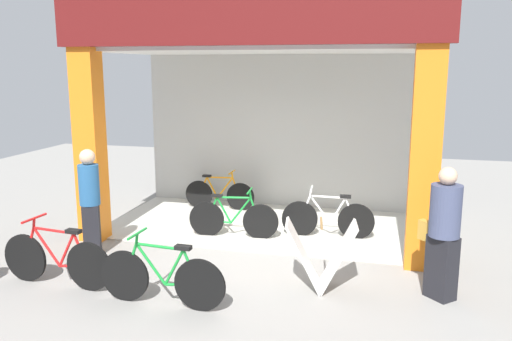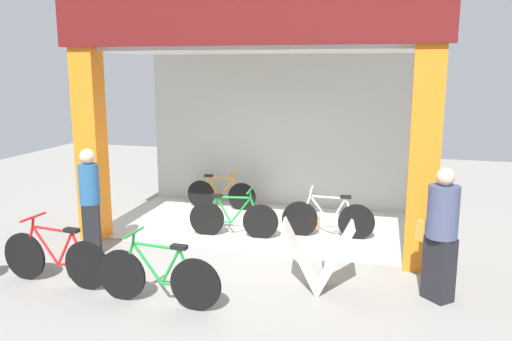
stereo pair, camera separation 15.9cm
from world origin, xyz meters
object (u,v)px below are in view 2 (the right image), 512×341
at_px(bicycle_parked_0, 55,258).
at_px(bicycle_inside_0, 221,194).
at_px(pedestrian_1, 90,200).
at_px(bicycle_parked_1, 158,277).
at_px(bicycle_inside_1, 328,219).
at_px(bicycle_inside_2, 233,218).
at_px(sandwich_board_sign, 318,256).
at_px(pedestrian_0, 441,232).

bearing_deg(bicycle_parked_0, bicycle_inside_0, 77.78).
height_order(bicycle_inside_0, pedestrian_1, pedestrian_1).
relative_size(bicycle_inside_0, bicycle_parked_1, 0.89).
bearing_deg(pedestrian_1, bicycle_inside_1, 25.84).
distance_m(bicycle_inside_0, bicycle_parked_0, 4.19).
bearing_deg(pedestrian_1, bicycle_parked_1, -38.14).
bearing_deg(bicycle_inside_2, bicycle_parked_1, -92.00).
distance_m(bicycle_inside_2, bicycle_parked_1, 2.66).
height_order(bicycle_inside_1, sandwich_board_sign, sandwich_board_sign).
bearing_deg(bicycle_inside_0, pedestrian_0, -39.59).
xyz_separation_m(bicycle_inside_1, bicycle_parked_0, (-3.21, -2.84, 0.02)).
distance_m(bicycle_inside_0, sandwich_board_sign, 4.17).
xyz_separation_m(bicycle_inside_1, sandwich_board_sign, (0.14, -2.10, 0.11)).
bearing_deg(pedestrian_0, bicycle_parked_1, -162.16).
bearing_deg(bicycle_inside_2, pedestrian_0, -27.08).
distance_m(bicycle_parked_1, pedestrian_1, 2.31).
relative_size(bicycle_parked_1, sandwich_board_sign, 1.69).
relative_size(bicycle_parked_0, pedestrian_1, 1.01).
bearing_deg(pedestrian_0, bicycle_inside_2, 152.92).
height_order(bicycle_parked_0, pedestrian_0, pedestrian_0).
height_order(bicycle_parked_1, sandwich_board_sign, sandwich_board_sign).
xyz_separation_m(bicycle_inside_0, sandwich_board_sign, (2.47, -3.36, 0.13)).
distance_m(bicycle_parked_0, pedestrian_1, 1.29).
height_order(bicycle_inside_2, bicycle_parked_0, bicycle_parked_0).
bearing_deg(bicycle_inside_0, bicycle_parked_1, -80.91).
bearing_deg(sandwich_board_sign, bicycle_parked_0, -167.65).
distance_m(bicycle_inside_0, pedestrian_0, 5.14).
xyz_separation_m(bicycle_inside_0, bicycle_parked_0, (-0.89, -4.10, 0.05)).
bearing_deg(pedestrian_1, bicycle_inside_2, 34.13).
distance_m(bicycle_inside_1, pedestrian_0, 2.63).
distance_m(bicycle_inside_0, pedestrian_1, 3.15).
bearing_deg(sandwich_board_sign, pedestrian_0, 4.02).
height_order(pedestrian_0, pedestrian_1, pedestrian_0).
bearing_deg(bicycle_inside_2, bicycle_inside_0, 115.44).
relative_size(bicycle_inside_1, bicycle_inside_2, 1.01).
xyz_separation_m(bicycle_parked_0, bicycle_parked_1, (1.58, -0.21, -0.00)).
bearing_deg(bicycle_inside_2, bicycle_inside_1, 13.99).
bearing_deg(bicycle_parked_0, pedestrian_0, 9.84).
xyz_separation_m(bicycle_inside_0, bicycle_inside_2, (0.78, -1.64, 0.02)).
distance_m(bicycle_inside_0, bicycle_parked_1, 4.36).
bearing_deg(pedestrian_1, pedestrian_0, -3.96).
xyz_separation_m(bicycle_inside_2, sandwich_board_sign, (1.68, -1.72, 0.12)).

